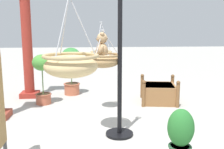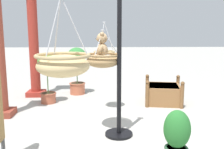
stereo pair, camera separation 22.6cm
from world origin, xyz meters
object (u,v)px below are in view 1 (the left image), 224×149
Objects in this scene: hanging_basket_right_low at (101,56)px; hanging_basket_with_teddy at (103,60)px; wooden_planter_box at (159,92)px; potted_plant_small_succulent at (71,68)px; potted_plant_flowering_red at (180,134)px; potted_plant_fern_front at (42,75)px; display_pole_central at (120,92)px; teddy_bear at (101,48)px; greenhouse_pillar_right at (27,42)px; hanging_basket_left_high at (71,65)px.

hanging_basket_with_teddy is at bearing 178.45° from hanging_basket_right_low.
wooden_planter_box is 0.79× the size of potted_plant_small_succulent.
hanging_basket_with_teddy reaches higher than potted_plant_flowering_red.
wooden_planter_box is 2.68m from potted_plant_fern_front.
display_pole_central is 0.75m from teddy_bear.
hanging_basket_with_teddy is 2.97m from greenhouse_pillar_right.
teddy_bear is 0.38× the size of potted_plant_fern_front.
teddy_bear is (0.15, 0.27, 0.69)m from display_pole_central.
teddy_bear is 0.54× the size of hanging_basket_right_low.
greenhouse_pillar_right is (2.42, 1.71, 0.16)m from hanging_basket_with_teddy.
greenhouse_pillar_right is at bearing 33.68° from potted_plant_fern_front.
hanging_basket_right_low is 1.13× the size of potted_plant_flowering_red.
wooden_planter_box is at bearing -40.35° from teddy_bear.
potted_plant_fern_front is (3.21, 0.86, -0.65)m from hanging_basket_left_high.
teddy_bear is 0.61× the size of potted_plant_flowering_red.
greenhouse_pillar_right is 3.99× the size of potted_plant_flowering_red.
potted_plant_flowering_red is at bearing -156.53° from potted_plant_small_succulent.
hanging_basket_left_high is at bearing 106.16° from potted_plant_flowering_red.
display_pole_central reaches higher than hanging_basket_right_low.
potted_plant_small_succulent is at bearing -82.12° from greenhouse_pillar_right.
hanging_basket_left_high is 1.67m from potted_plant_flowering_red.
hanging_basket_with_teddy is at bearing -144.24° from potted_plant_fern_front.
potted_plant_small_succulent is (2.72, 0.92, -0.01)m from display_pole_central.
wooden_planter_box is at bearing -39.91° from hanging_basket_with_teddy.
potted_plant_flowering_red reaches higher than wooden_planter_box.
wooden_planter_box is (1.65, -1.38, -0.97)m from hanging_basket_with_teddy.
hanging_basket_with_teddy is at bearing -15.46° from hanging_basket_left_high.
greenhouse_pillar_right is 4.48m from potted_plant_flowering_red.
potted_plant_flowering_red is at bearing -142.47° from potted_plant_fern_front.
potted_plant_small_succulent is (0.92, 2.05, 0.47)m from wooden_planter_box.
potted_plant_fern_front reaches higher than wooden_planter_box.
teddy_bear is at bearing -165.81° from potted_plant_small_succulent.
hanging_basket_with_teddy is 2.22m from potted_plant_fern_front.
greenhouse_pillar_right reaches higher than display_pole_central.
potted_plant_small_succulent is at bearing 26.45° from hanging_basket_right_low.
teddy_bear is 1.51m from hanging_basket_left_high.
potted_plant_fern_front is (1.75, 1.26, -0.52)m from hanging_basket_with_teddy.
teddy_bear is 2.26m from potted_plant_fern_front.
teddy_bear is at bearing -144.72° from potted_plant_fern_front.
wooden_planter_box is at bearing -114.08° from potted_plant_small_succulent.
hanging_basket_right_low reaches higher than potted_plant_flowering_red.
wooden_planter_box is (1.65, -1.40, -1.16)m from teddy_bear.
teddy_bear is 0.35× the size of potted_plant_small_succulent.
hanging_basket_left_high is 0.66× the size of potted_plant_small_succulent.
hanging_basket_left_high is 0.84× the size of wooden_planter_box.
greenhouse_pillar_right is 1.24m from potted_plant_small_succulent.
display_pole_central is 2.90× the size of hanging_basket_right_low.
greenhouse_pillar_right is at bearing 34.84° from teddy_bear.
potted_plant_fern_front is at bearing 38.48° from display_pole_central.
potted_plant_small_succulent is at bearing 3.81° from hanging_basket_left_high.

